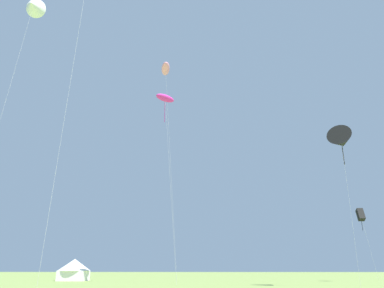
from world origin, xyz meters
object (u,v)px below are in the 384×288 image
at_px(kite_pink_parafoil, 166,69).
at_px(festival_tent_left, 74,269).
at_px(kite_white_delta, 33,6).
at_px(kite_magenta_parafoil, 165,98).
at_px(kite_black_delta, 341,140).
at_px(kite_black_box, 361,215).

bearing_deg(kite_pink_parafoil, festival_tent_left, 147.66).
bearing_deg(kite_pink_parafoil, kite_white_delta, -130.55).
distance_m(kite_pink_parafoil, kite_magenta_parafoil, 6.85).
bearing_deg(kite_pink_parafoil, kite_black_delta, -27.60).
relative_size(kite_magenta_parafoil, kite_white_delta, 0.80).
bearing_deg(kite_pink_parafoil, kite_magenta_parafoil, -82.42).
height_order(kite_magenta_parafoil, festival_tent_left, kite_magenta_parafoil).
xyz_separation_m(kite_magenta_parafoil, kite_white_delta, (-14.08, -13.44, 5.66)).
distance_m(kite_pink_parafoil, kite_black_delta, 28.87).
bearing_deg(festival_tent_left, kite_white_delta, -88.07).
xyz_separation_m(kite_magenta_parafoil, festival_tent_left, (-14.93, 11.84, -23.32)).
bearing_deg(kite_black_delta, kite_pink_parafoil, 152.40).
distance_m(kite_white_delta, festival_tent_left, 38.47).
height_order(kite_black_delta, festival_tent_left, kite_black_delta).
bearing_deg(festival_tent_left, kite_pink_parafoil, -32.34).
bearing_deg(kite_pink_parafoil, kite_black_box, 11.31).
bearing_deg(kite_black_box, festival_tent_left, 175.58).
distance_m(kite_black_box, kite_magenta_parafoil, 33.92).
bearing_deg(kite_magenta_parafoil, kite_black_box, 16.31).
bearing_deg(kite_white_delta, kite_pink_parafoil, 49.45).
bearing_deg(kite_white_delta, kite_black_box, 27.00).
bearing_deg(kite_black_delta, festival_tent_left, 150.42).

